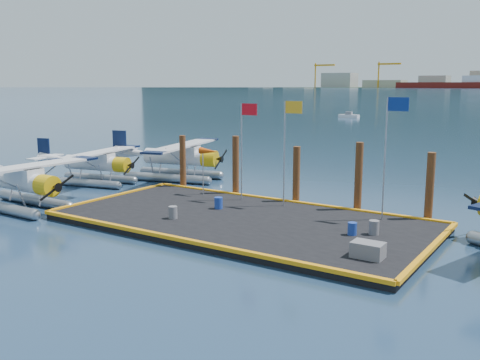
{
  "coord_description": "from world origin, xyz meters",
  "views": [
    {
      "loc": [
        15.37,
        -23.64,
        7.61
      ],
      "look_at": [
        -1.43,
        2.0,
        2.04
      ],
      "focal_mm": 40.0,
      "sensor_mm": 36.0,
      "label": 1
    }
  ],
  "objects_px": {
    "piling_0": "(183,164)",
    "piling_1": "(236,168)",
    "drum_3": "(173,212)",
    "piling_2": "(296,177)",
    "seaplane_a": "(20,184)",
    "drum_5": "(218,203)",
    "piling_4": "(430,189)",
    "seaplane_c": "(179,159)",
    "flagpole_yellow": "(288,137)",
    "piling_3": "(358,179)",
    "seaplane_b": "(95,165)",
    "flagpole_blue": "(389,140)",
    "windsock": "(209,152)",
    "flagpole_red": "(244,136)",
    "drum_2": "(352,229)",
    "crate": "(368,250)",
    "drum_4": "(374,227)"
  },
  "relations": [
    {
      "from": "piling_3",
      "to": "seaplane_b",
      "type": "bearing_deg",
      "value": -175.53
    },
    {
      "from": "seaplane_a",
      "to": "piling_1",
      "type": "relative_size",
      "value": 2.42
    },
    {
      "from": "seaplane_b",
      "to": "flagpole_blue",
      "type": "height_order",
      "value": "flagpole_blue"
    },
    {
      "from": "seaplane_a",
      "to": "flagpole_yellow",
      "type": "xyz_separation_m",
      "value": [
        13.87,
        8.17,
        2.93
      ]
    },
    {
      "from": "drum_3",
      "to": "piling_2",
      "type": "distance_m",
      "value": 8.44
    },
    {
      "from": "seaplane_a",
      "to": "piling_0",
      "type": "distance_m",
      "value": 10.84
    },
    {
      "from": "drum_3",
      "to": "flagpole_red",
      "type": "xyz_separation_m",
      "value": [
        0.73,
        5.98,
        3.66
      ]
    },
    {
      "from": "drum_5",
      "to": "flagpole_blue",
      "type": "xyz_separation_m",
      "value": [
        9.0,
        2.75,
        3.95
      ]
    },
    {
      "from": "windsock",
      "to": "piling_2",
      "type": "height_order",
      "value": "piling_2"
    },
    {
      "from": "piling_1",
      "to": "piling_4",
      "type": "relative_size",
      "value": 1.05
    },
    {
      "from": "seaplane_c",
      "to": "drum_2",
      "type": "distance_m",
      "value": 19.98
    },
    {
      "from": "piling_2",
      "to": "seaplane_c",
      "type": "bearing_deg",
      "value": 164.5
    },
    {
      "from": "drum_4",
      "to": "piling_4",
      "type": "relative_size",
      "value": 0.17
    },
    {
      "from": "flagpole_blue",
      "to": "piling_1",
      "type": "height_order",
      "value": "flagpole_blue"
    },
    {
      "from": "seaplane_c",
      "to": "flagpole_yellow",
      "type": "relative_size",
      "value": 1.72
    },
    {
      "from": "seaplane_b",
      "to": "crate",
      "type": "relative_size",
      "value": 7.17
    },
    {
      "from": "drum_2",
      "to": "flagpole_blue",
      "type": "height_order",
      "value": "flagpole_blue"
    },
    {
      "from": "piling_0",
      "to": "piling_1",
      "type": "bearing_deg",
      "value": 0.0
    },
    {
      "from": "seaplane_a",
      "to": "drum_5",
      "type": "height_order",
      "value": "seaplane_a"
    },
    {
      "from": "flagpole_yellow",
      "to": "windsock",
      "type": "relative_size",
      "value": 1.99
    },
    {
      "from": "drum_3",
      "to": "drum_5",
      "type": "relative_size",
      "value": 1.0
    },
    {
      "from": "piling_0",
      "to": "drum_2",
      "type": "bearing_deg",
      "value": -19.68
    },
    {
      "from": "piling_0",
      "to": "piling_1",
      "type": "xyz_separation_m",
      "value": [
        4.5,
        0.0,
        0.1
      ]
    },
    {
      "from": "drum_2",
      "to": "windsock",
      "type": "bearing_deg",
      "value": 161.95
    },
    {
      "from": "flagpole_red",
      "to": "drum_2",
      "type": "bearing_deg",
      "value": -23.27
    },
    {
      "from": "drum_5",
      "to": "windsock",
      "type": "xyz_separation_m",
      "value": [
        -2.72,
        2.75,
        2.49
      ]
    },
    {
      "from": "seaplane_a",
      "to": "drum_2",
      "type": "height_order",
      "value": "seaplane_a"
    },
    {
      "from": "seaplane_c",
      "to": "drum_4",
      "type": "distance_m",
      "value": 20.47
    },
    {
      "from": "piling_1",
      "to": "piling_3",
      "type": "xyz_separation_m",
      "value": [
        8.5,
        0.0,
        0.05
      ]
    },
    {
      "from": "crate",
      "to": "piling_3",
      "type": "height_order",
      "value": "piling_3"
    },
    {
      "from": "drum_5",
      "to": "crate",
      "type": "distance_m",
      "value": 11.06
    },
    {
      "from": "drum_5",
      "to": "piling_4",
      "type": "bearing_deg",
      "value": 21.94
    },
    {
      "from": "seaplane_b",
      "to": "piling_2",
      "type": "xyz_separation_m",
      "value": [
        16.27,
        1.59,
        0.44
      ]
    },
    {
      "from": "flagpole_yellow",
      "to": "piling_1",
      "type": "height_order",
      "value": "flagpole_yellow"
    },
    {
      "from": "flagpole_yellow",
      "to": "piling_2",
      "type": "height_order",
      "value": "flagpole_yellow"
    },
    {
      "from": "flagpole_red",
      "to": "seaplane_c",
      "type": "bearing_deg",
      "value": 152.1
    },
    {
      "from": "seaplane_b",
      "to": "drum_5",
      "type": "height_order",
      "value": "seaplane_b"
    },
    {
      "from": "seaplane_c",
      "to": "windsock",
      "type": "height_order",
      "value": "seaplane_c"
    },
    {
      "from": "windsock",
      "to": "piling_4",
      "type": "height_order",
      "value": "piling_4"
    },
    {
      "from": "flagpole_yellow",
      "to": "piling_0",
      "type": "bearing_deg",
      "value": 170.14
    },
    {
      "from": "flagpole_blue",
      "to": "piling_2",
      "type": "xyz_separation_m",
      "value": [
        -6.2,
        1.6,
        -2.79
      ]
    },
    {
      "from": "drum_3",
      "to": "crate",
      "type": "xyz_separation_m",
      "value": [
        11.11,
        -0.56,
        -0.01
      ]
    },
    {
      "from": "seaplane_b",
      "to": "piling_2",
      "type": "distance_m",
      "value": 16.36
    },
    {
      "from": "piling_4",
      "to": "drum_5",
      "type": "bearing_deg",
      "value": -158.06
    },
    {
      "from": "seaplane_c",
      "to": "flagpole_yellow",
      "type": "xyz_separation_m",
      "value": [
        12.41,
        -4.99,
        2.86
      ]
    },
    {
      "from": "seaplane_a",
      "to": "flagpole_yellow",
      "type": "distance_m",
      "value": 16.36
    },
    {
      "from": "seaplane_a",
      "to": "piling_3",
      "type": "height_order",
      "value": "piling_3"
    },
    {
      "from": "seaplane_b",
      "to": "flagpole_blue",
      "type": "xyz_separation_m",
      "value": [
        22.47,
        -0.01,
        3.22
      ]
    },
    {
      "from": "piling_2",
      "to": "drum_4",
      "type": "bearing_deg",
      "value": -34.98
    },
    {
      "from": "flagpole_yellow",
      "to": "piling_0",
      "type": "relative_size",
      "value": 1.55
    }
  ]
}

